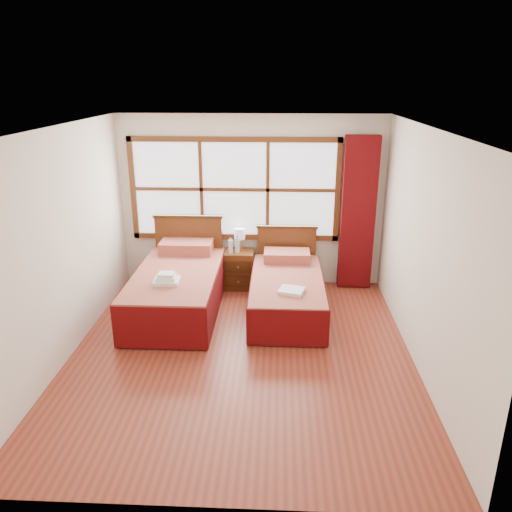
{
  "coord_description": "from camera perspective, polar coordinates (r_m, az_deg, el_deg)",
  "views": [
    {
      "loc": [
        0.42,
        -5.15,
        3.08
      ],
      "look_at": [
        0.15,
        0.7,
        0.98
      ],
      "focal_mm": 35.0,
      "sensor_mm": 36.0,
      "label": 1
    }
  ],
  "objects": [
    {
      "name": "nightstand",
      "position": [
        7.7,
        -1.91,
        -1.54
      ],
      "size": [
        0.44,
        0.44,
        0.59
      ],
      "color": "#582D13",
      "rests_on": "floor"
    },
    {
      "name": "wall_back",
      "position": [
        7.63,
        -0.54,
        6.2
      ],
      "size": [
        4.0,
        0.0,
        4.0
      ],
      "primitive_type": "plane",
      "rotation": [
        1.57,
        0.0,
        0.0
      ],
      "color": "silver",
      "rests_on": "floor"
    },
    {
      "name": "window",
      "position": [
        7.56,
        -2.47,
        7.62
      ],
      "size": [
        3.16,
        0.06,
        1.56
      ],
      "color": "white",
      "rests_on": "wall_back"
    },
    {
      "name": "towels_left",
      "position": [
        6.51,
        -10.2,
        -2.59
      ],
      "size": [
        0.33,
        0.29,
        0.14
      ],
      "rotation": [
        0.0,
        0.0,
        0.03
      ],
      "color": "white",
      "rests_on": "bed_left"
    },
    {
      "name": "bottle_near",
      "position": [
        7.47,
        -2.92,
        1.09
      ],
      "size": [
        0.06,
        0.06,
        0.24
      ],
      "color": "#ABCCDC",
      "rests_on": "nightstand"
    },
    {
      "name": "curtain",
      "position": [
        7.6,
        11.57,
        4.74
      ],
      "size": [
        0.5,
        0.16,
        2.3
      ],
      "primitive_type": "cube",
      "color": "#5F090C",
      "rests_on": "wall_back"
    },
    {
      "name": "bed_left",
      "position": [
        7.06,
        -8.85,
        -3.43
      ],
      "size": [
        1.14,
        2.21,
        1.11
      ],
      "color": "#391F0B",
      "rests_on": "floor"
    },
    {
      "name": "towels_right",
      "position": [
        6.34,
        4.09,
        -3.98
      ],
      "size": [
        0.37,
        0.34,
        0.05
      ],
      "rotation": [
        0.0,
        0.0,
        -0.28
      ],
      "color": "white",
      "rests_on": "bed_right"
    },
    {
      "name": "bottle_far",
      "position": [
        7.53,
        -2.17,
        1.31
      ],
      "size": [
        0.07,
        0.07,
        0.26
      ],
      "color": "#ABCCDC",
      "rests_on": "nightstand"
    },
    {
      "name": "ceiling",
      "position": [
        5.19,
        -2.03,
        14.37
      ],
      "size": [
        4.5,
        4.5,
        0.0
      ],
      "primitive_type": "plane",
      "rotation": [
        3.14,
        0.0,
        0.0
      ],
      "color": "white",
      "rests_on": "wall_back"
    },
    {
      "name": "wall_right",
      "position": [
        5.68,
        18.69,
        0.33
      ],
      "size": [
        0.0,
        4.5,
        4.5
      ],
      "primitive_type": "plane",
      "rotation": [
        1.57,
        0.0,
        -1.57
      ],
      "color": "silver",
      "rests_on": "floor"
    },
    {
      "name": "floor",
      "position": [
        6.02,
        -1.73,
        -11.1
      ],
      "size": [
        4.5,
        4.5,
        0.0
      ],
      "primitive_type": "plane",
      "color": "brown",
      "rests_on": "ground"
    },
    {
      "name": "bed_right",
      "position": [
        6.94,
        3.54,
        -4.02
      ],
      "size": [
        1.0,
        2.02,
        0.96
      ],
      "color": "#391F0B",
      "rests_on": "floor"
    },
    {
      "name": "wall_left",
      "position": [
        5.97,
        -21.39,
        0.93
      ],
      "size": [
        0.0,
        4.5,
        4.5
      ],
      "primitive_type": "plane",
      "rotation": [
        1.57,
        0.0,
        1.57
      ],
      "color": "silver",
      "rests_on": "floor"
    },
    {
      "name": "lamp",
      "position": [
        7.66,
        -1.88,
        2.51
      ],
      "size": [
        0.17,
        0.17,
        0.33
      ],
      "color": "gold",
      "rests_on": "nightstand"
    }
  ]
}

